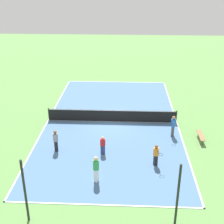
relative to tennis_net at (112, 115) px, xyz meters
The scene contains 13 objects.
ground_plane 0.58m from the tennis_net, ahead, with size 80.00×80.00×0.00m, color #60934C.
court_surface 0.57m from the tennis_net, ahead, with size 11.10×20.98×0.02m.
tennis_net is the anchor object (origin of this frame).
bench 7.43m from the tennis_net, 157.11° to the left, with size 0.36×1.76×0.45m.
player_baseline_gray 6.20m from the tennis_net, 52.97° to the left, with size 0.49×0.49×1.61m.
player_center_orange 7.15m from the tennis_net, 116.43° to the left, with size 0.66×0.99×1.48m.
player_far_green 8.39m from the tennis_net, 86.21° to the left, with size 0.49×0.49×1.76m.
player_near_blue 5.37m from the tennis_net, 153.89° to the left, with size 0.57×0.99×1.69m.
player_coach_red 5.19m from the tennis_net, 85.64° to the left, with size 0.49×0.49×1.35m.
tennis_ball_near_net 11.19m from the tennis_net, 115.59° to the right, with size 0.07×0.07×0.07m, color #CCE033.
tennis_ball_right_alley 1.95m from the tennis_net, 24.44° to the left, with size 0.07×0.07×0.07m, color #CCE033.
fence_post_back_left 12.36m from the tennis_net, 107.69° to the left, with size 0.12×0.12×3.63m.
fence_post_back_right 12.36m from the tennis_net, 72.31° to the left, with size 0.12×0.12×3.63m.
Camera 1 is at (-1.14, 23.86, 11.70)m, focal length 50.00 mm.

